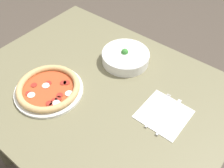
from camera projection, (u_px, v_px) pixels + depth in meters
name	position (u px, v px, depth m)	size (l,w,h in m)	color
ground_plane	(102.00, 164.00, 1.58)	(8.00, 8.00, 0.00)	#4C4238
dining_table	(98.00, 104.00, 1.13)	(1.09, 0.85, 0.72)	#706B4C
pizza	(49.00, 89.00, 1.02)	(0.28, 0.28, 0.04)	white
bowl	(126.00, 56.00, 1.14)	(0.22, 0.22, 0.07)	white
napkin	(164.00, 114.00, 0.95)	(0.18, 0.18, 0.00)	white
fork	(158.00, 110.00, 0.96)	(0.02, 0.19, 0.00)	silver
knife	(168.00, 118.00, 0.94)	(0.02, 0.20, 0.01)	silver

